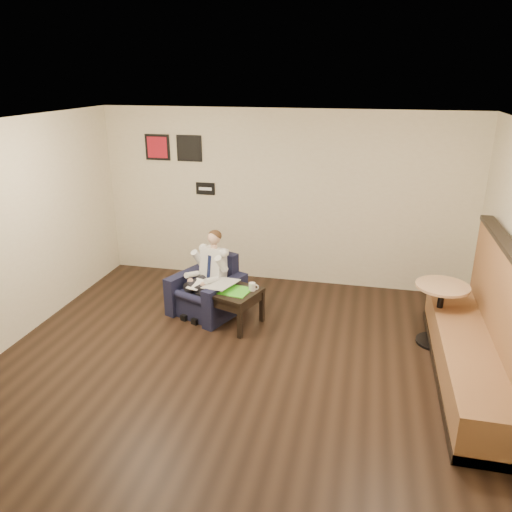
% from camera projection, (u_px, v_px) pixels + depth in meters
% --- Properties ---
extents(ground, '(6.00, 6.00, 0.00)m').
position_uv_depth(ground, '(236.00, 378.00, 5.74)').
color(ground, black).
rests_on(ground, ground).
extents(wall_back, '(6.00, 0.02, 2.80)m').
position_uv_depth(wall_back, '(283.00, 199.00, 8.00)').
color(wall_back, beige).
rests_on(wall_back, ground).
extents(wall_front, '(6.00, 0.02, 2.80)m').
position_uv_depth(wall_front, '(76.00, 475.00, 2.51)').
color(wall_front, beige).
rests_on(wall_front, ground).
extents(ceiling, '(6.00, 6.00, 0.02)m').
position_uv_depth(ceiling, '(231.00, 129.00, 4.77)').
color(ceiling, white).
rests_on(ceiling, wall_back).
extents(seating_sign, '(0.32, 0.02, 0.20)m').
position_uv_depth(seating_sign, '(205.00, 189.00, 8.22)').
color(seating_sign, black).
rests_on(seating_sign, wall_back).
extents(art_print_left, '(0.42, 0.03, 0.42)m').
position_uv_depth(art_print_left, '(158.00, 147.00, 8.17)').
color(art_print_left, '#B31626').
rests_on(art_print_left, wall_back).
extents(art_print_right, '(0.42, 0.03, 0.42)m').
position_uv_depth(art_print_right, '(189.00, 148.00, 8.05)').
color(art_print_right, black).
rests_on(art_print_right, wall_back).
extents(armchair, '(1.13, 1.13, 0.84)m').
position_uv_depth(armchair, '(206.00, 286.00, 7.17)').
color(armchair, black).
rests_on(armchair, ground).
extents(seated_man, '(0.81, 0.96, 1.15)m').
position_uv_depth(seated_man, '(201.00, 278.00, 7.03)').
color(seated_man, silver).
rests_on(seated_man, armchair).
extents(lap_papers, '(0.27, 0.32, 0.01)m').
position_uv_depth(lap_papers, '(197.00, 284.00, 6.98)').
color(lap_papers, white).
rests_on(lap_papers, seated_man).
extents(newspaper, '(0.49, 0.55, 0.01)m').
position_uv_depth(newspaper, '(221.00, 284.00, 6.86)').
color(newspaper, silver).
rests_on(newspaper, armchair).
extents(side_table, '(0.80, 0.80, 0.51)m').
position_uv_depth(side_table, '(234.00, 307.00, 6.88)').
color(side_table, black).
rests_on(side_table, ground).
extents(green_folder, '(0.57, 0.46, 0.01)m').
position_uv_depth(green_folder, '(231.00, 290.00, 6.79)').
color(green_folder, '#4DD62A').
rests_on(green_folder, side_table).
extents(coffee_mug, '(0.12, 0.12, 0.11)m').
position_uv_depth(coffee_mug, '(252.00, 287.00, 6.78)').
color(coffee_mug, white).
rests_on(coffee_mug, side_table).
extents(smartphone, '(0.18, 0.15, 0.01)m').
position_uv_depth(smartphone, '(245.00, 286.00, 6.91)').
color(smartphone, black).
rests_on(smartphone, side_table).
extents(banquette, '(0.71, 2.97, 1.52)m').
position_uv_depth(banquette, '(476.00, 318.00, 5.49)').
color(banquette, brown).
rests_on(banquette, ground).
extents(cafe_table, '(0.72, 0.72, 0.82)m').
position_uv_depth(cafe_table, '(439.00, 315.00, 6.34)').
color(cafe_table, tan).
rests_on(cafe_table, ground).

